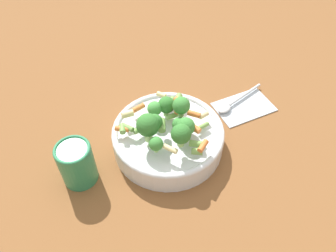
{
  "coord_description": "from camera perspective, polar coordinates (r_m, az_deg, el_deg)",
  "views": [
    {
      "loc": [
        -0.39,
        0.23,
        0.57
      ],
      "look_at": [
        0.0,
        0.0,
        0.06
      ],
      "focal_mm": 35.0,
      "sensor_mm": 36.0,
      "label": 1
    }
  ],
  "objects": [
    {
      "name": "pasta_salad",
      "position": [
        0.65,
        -0.19,
        0.83
      ],
      "size": [
        0.19,
        0.19,
        0.07
      ],
      "color": "#8CB766",
      "rests_on": "bowl"
    },
    {
      "name": "spoon",
      "position": [
        0.82,
        11.09,
        3.93
      ],
      "size": [
        0.04,
        0.15,
        0.01
      ],
      "rotation": [
        0.0,
        0.0,
        8.02
      ],
      "color": "silver",
      "rests_on": "napkin"
    },
    {
      "name": "cup",
      "position": [
        0.66,
        -15.63,
        -6.25
      ],
      "size": [
        0.07,
        0.07,
        0.09
      ],
      "color": "#2D7F51",
      "rests_on": "ground_plane"
    },
    {
      "name": "bowl",
      "position": [
        0.7,
        -0.0,
        -1.91
      ],
      "size": [
        0.24,
        0.24,
        0.05
      ],
      "color": "silver",
      "rests_on": "ground_plane"
    },
    {
      "name": "napkin",
      "position": [
        0.82,
        13.07,
        3.33
      ],
      "size": [
        0.1,
        0.15,
        0.01
      ],
      "color": "#B2BCC6",
      "rests_on": "ground_plane"
    },
    {
      "name": "ground_plane",
      "position": [
        0.73,
        -0.0,
        -3.39
      ],
      "size": [
        3.0,
        3.0,
        0.0
      ],
      "primitive_type": "plane",
      "color": "brown"
    }
  ]
}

